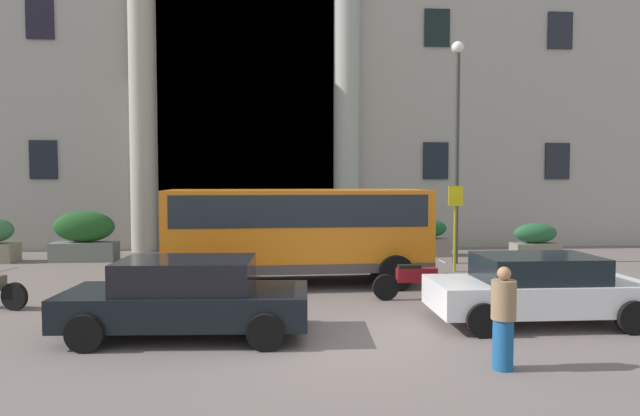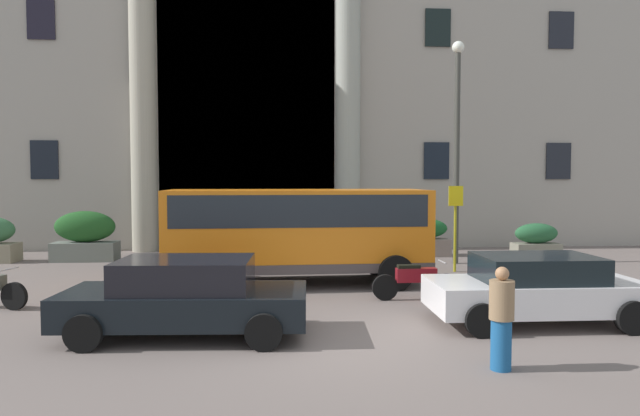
% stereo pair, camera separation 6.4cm
% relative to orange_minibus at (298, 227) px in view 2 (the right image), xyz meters
% --- Properties ---
extents(ground_plane, '(80.00, 64.00, 0.12)m').
position_rel_orange_minibus_xyz_m(ground_plane, '(0.76, -5.50, -1.59)').
color(ground_plane, '#675B56').
extents(office_building_facade, '(38.57, 9.75, 16.16)m').
position_rel_orange_minibus_xyz_m(office_building_facade, '(0.74, 11.97, 6.55)').
color(office_building_facade, '#9C958B').
rests_on(office_building_facade, ground_plane).
extents(orange_minibus, '(6.90, 2.84, 2.52)m').
position_rel_orange_minibus_xyz_m(orange_minibus, '(0.00, 0.00, 0.00)').
color(orange_minibus, orange).
rests_on(orange_minibus, ground_plane).
extents(bus_stop_sign, '(0.44, 0.08, 2.60)m').
position_rel_orange_minibus_xyz_m(bus_stop_sign, '(4.81, 1.58, 0.08)').
color(bus_stop_sign, '#9A941A').
rests_on(bus_stop_sign, ground_plane).
extents(hedge_planter_east, '(1.99, 0.92, 1.39)m').
position_rel_orange_minibus_xyz_m(hedge_planter_east, '(4.71, 5.15, -0.86)').
color(hedge_planter_east, slate).
rests_on(hedge_planter_east, ground_plane).
extents(hedge_planter_far_west, '(2.13, 0.90, 1.72)m').
position_rel_orange_minibus_xyz_m(hedge_planter_far_west, '(-7.15, 4.76, -0.70)').
color(hedge_planter_far_west, slate).
rests_on(hedge_planter_far_west, ground_plane).
extents(hedge_planter_entrance_right, '(1.42, 0.72, 1.48)m').
position_rel_orange_minibus_xyz_m(hedge_planter_entrance_right, '(-1.37, 4.97, -0.81)').
color(hedge_planter_entrance_right, slate).
rests_on(hedge_planter_entrance_right, ground_plane).
extents(hedge_planter_far_east, '(1.67, 0.79, 1.19)m').
position_rel_orange_minibus_xyz_m(hedge_planter_far_east, '(8.93, 4.88, -0.95)').
color(hedge_planter_far_east, slate).
rests_on(hedge_planter_far_east, ground_plane).
extents(parked_hatchback_near, '(4.38, 2.17, 1.39)m').
position_rel_orange_minibus_xyz_m(parked_hatchback_near, '(-2.17, -4.84, -0.82)').
color(parked_hatchback_near, black).
rests_on(parked_hatchback_near, ground_plane).
extents(parked_coupe_end, '(4.10, 1.97, 1.33)m').
position_rel_orange_minibus_xyz_m(parked_coupe_end, '(4.46, -4.47, -0.84)').
color(parked_coupe_end, white).
rests_on(parked_coupe_end, ground_plane).
extents(motorcycle_near_kerb, '(2.07, 0.55, 0.89)m').
position_rel_orange_minibus_xyz_m(motorcycle_near_kerb, '(2.63, -2.19, -1.07)').
color(motorcycle_near_kerb, black).
rests_on(motorcycle_near_kerb, ground_plane).
extents(motorcycle_far_end, '(1.88, 0.71, 0.89)m').
position_rel_orange_minibus_xyz_m(motorcycle_far_end, '(-1.96, -2.21, -1.07)').
color(motorcycle_far_end, black).
rests_on(motorcycle_far_end, ground_plane).
extents(pedestrian_child_trailing, '(0.36, 0.36, 1.53)m').
position_rel_orange_minibus_xyz_m(pedestrian_child_trailing, '(2.74, -6.99, -0.77)').
color(pedestrian_child_trailing, '#184F86').
rests_on(pedestrian_child_trailing, ground_plane).
extents(lamppost_plaza_centre, '(0.40, 0.40, 7.31)m').
position_rel_orange_minibus_xyz_m(lamppost_plaza_centre, '(5.36, 3.22, 2.75)').
color(lamppost_plaza_centre, '#383934').
rests_on(lamppost_plaza_centre, ground_plane).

